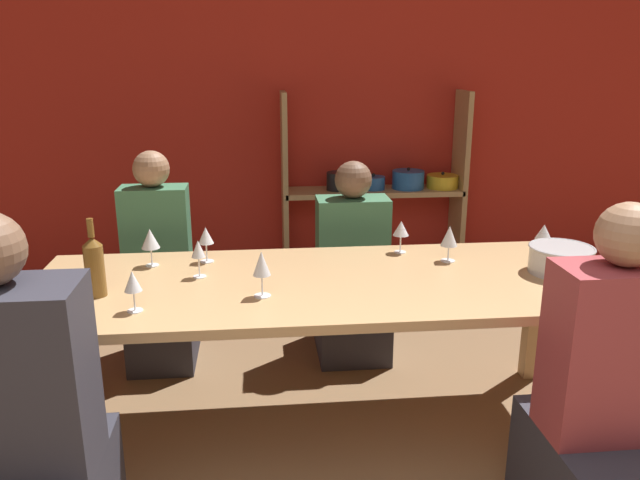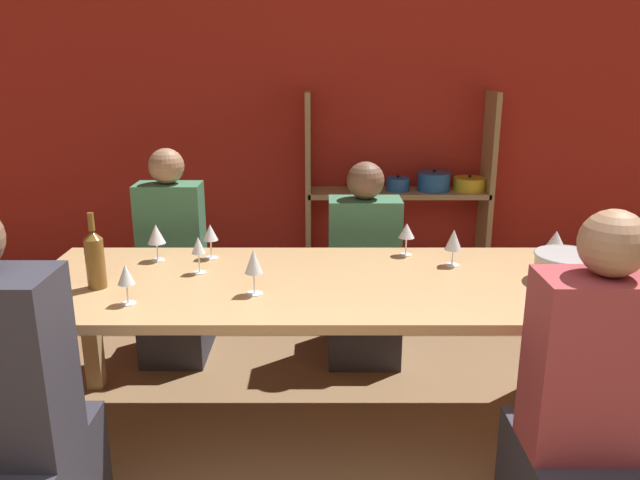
{
  "view_description": "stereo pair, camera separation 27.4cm",
  "coord_description": "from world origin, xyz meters",
  "px_view_note": "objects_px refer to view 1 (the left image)",
  "views": [
    {
      "loc": [
        -0.23,
        -0.67,
        1.66
      ],
      "look_at": [
        0.04,
        1.95,
        0.89
      ],
      "focal_mm": 35.0,
      "sensor_mm": 36.0,
      "label": 1
    },
    {
      "loc": [
        0.04,
        -0.68,
        1.66
      ],
      "look_at": [
        0.04,
        1.95,
        0.89
      ],
      "focal_mm": 35.0,
      "sensor_mm": 36.0,
      "label": 2
    }
  ],
  "objects_px": {
    "person_far_a": "(352,285)",
    "wine_glass_white_b": "(150,240)",
    "wine_glass_red_e": "(401,229)",
    "wine_glass_red_f": "(544,233)",
    "dining_table": "(322,297)",
    "cell_phone": "(32,320)",
    "shelf_unit": "(377,226)",
    "person_near_b": "(601,428)",
    "wine_glass_red_a": "(262,265)",
    "wine_glass_red_b": "(594,271)",
    "wine_bottle_green": "(94,266)",
    "wine_glass_red_d": "(133,283)",
    "wine_glass_empty_a": "(449,237)",
    "person_near_a": "(22,476)",
    "wine_glass_red_c": "(206,237)",
    "wine_glass_white_a": "(198,250)",
    "person_far_b": "(160,287)",
    "mixing_bowl": "(561,259)"
  },
  "relations": [
    {
      "from": "person_far_a",
      "to": "wine_glass_white_b",
      "type": "bearing_deg",
      "value": 27.2
    },
    {
      "from": "wine_glass_red_e",
      "to": "wine_glass_red_f",
      "type": "xyz_separation_m",
      "value": [
        0.7,
        -0.06,
        -0.02
      ]
    },
    {
      "from": "dining_table",
      "to": "cell_phone",
      "type": "xyz_separation_m",
      "value": [
        -1.1,
        -0.32,
        0.08
      ]
    },
    {
      "from": "shelf_unit",
      "to": "person_near_b",
      "type": "relative_size",
      "value": 1.16
    },
    {
      "from": "wine_glass_red_a",
      "to": "wine_glass_red_b",
      "type": "xyz_separation_m",
      "value": [
        1.32,
        -0.13,
        -0.02
      ]
    },
    {
      "from": "shelf_unit",
      "to": "wine_glass_red_f",
      "type": "distance_m",
      "value": 1.62
    },
    {
      "from": "dining_table",
      "to": "wine_glass_red_f",
      "type": "height_order",
      "value": "wine_glass_red_f"
    },
    {
      "from": "wine_glass_white_b",
      "to": "cell_phone",
      "type": "height_order",
      "value": "wine_glass_white_b"
    },
    {
      "from": "wine_bottle_green",
      "to": "cell_phone",
      "type": "bearing_deg",
      "value": -127.22
    },
    {
      "from": "person_near_b",
      "to": "dining_table",
      "type": "bearing_deg",
      "value": 138.41
    },
    {
      "from": "wine_glass_red_a",
      "to": "wine_glass_red_d",
      "type": "bearing_deg",
      "value": -167.7
    },
    {
      "from": "wine_glass_empty_a",
      "to": "person_near_a",
      "type": "xyz_separation_m",
      "value": [
        -1.61,
        -1.04,
        -0.4
      ]
    },
    {
      "from": "wine_glass_empty_a",
      "to": "cell_phone",
      "type": "height_order",
      "value": "wine_glass_empty_a"
    },
    {
      "from": "wine_glass_red_a",
      "to": "person_near_a",
      "type": "bearing_deg",
      "value": -137.15
    },
    {
      "from": "wine_bottle_green",
      "to": "wine_glass_red_c",
      "type": "distance_m",
      "value": 0.57
    },
    {
      "from": "cell_phone",
      "to": "person_far_a",
      "type": "xyz_separation_m",
      "value": [
        1.35,
        1.11,
        -0.33
      ]
    },
    {
      "from": "wine_glass_white_a",
      "to": "wine_glass_red_c",
      "type": "xyz_separation_m",
      "value": [
        0.02,
        0.21,
        0.0
      ]
    },
    {
      "from": "person_far_b",
      "to": "wine_glass_white_b",
      "type": "bearing_deg",
      "value": 96.3
    },
    {
      "from": "wine_glass_red_a",
      "to": "mixing_bowl",
      "type": "bearing_deg",
      "value": 6.56
    },
    {
      "from": "person_near_a",
      "to": "person_far_b",
      "type": "height_order",
      "value": "person_near_a"
    },
    {
      "from": "dining_table",
      "to": "mixing_bowl",
      "type": "bearing_deg",
      "value": -0.69
    },
    {
      "from": "shelf_unit",
      "to": "wine_glass_white_b",
      "type": "xyz_separation_m",
      "value": [
        -1.35,
        -1.51,
        0.38
      ]
    },
    {
      "from": "shelf_unit",
      "to": "wine_glass_white_a",
      "type": "distance_m",
      "value": 2.06
    },
    {
      "from": "wine_glass_white_a",
      "to": "wine_bottle_green",
      "type": "bearing_deg",
      "value": -154.93
    },
    {
      "from": "cell_phone",
      "to": "person_near_a",
      "type": "distance_m",
      "value": 0.6
    },
    {
      "from": "shelf_unit",
      "to": "wine_glass_empty_a",
      "type": "bearing_deg",
      "value": -88.97
    },
    {
      "from": "person_far_a",
      "to": "person_near_b",
      "type": "relative_size",
      "value": 0.91
    },
    {
      "from": "wine_glass_white_a",
      "to": "wine_glass_white_b",
      "type": "relative_size",
      "value": 0.95
    },
    {
      "from": "person_far_a",
      "to": "person_far_b",
      "type": "height_order",
      "value": "person_far_b"
    },
    {
      "from": "mixing_bowl",
      "to": "person_near_b",
      "type": "height_order",
      "value": "person_near_b"
    },
    {
      "from": "mixing_bowl",
      "to": "wine_glass_red_c",
      "type": "distance_m",
      "value": 1.61
    },
    {
      "from": "shelf_unit",
      "to": "cell_phone",
      "type": "relative_size",
      "value": 8.69
    },
    {
      "from": "wine_glass_red_d",
      "to": "wine_glass_white_b",
      "type": "bearing_deg",
      "value": 91.98
    },
    {
      "from": "wine_glass_white_a",
      "to": "wine_glass_red_b",
      "type": "bearing_deg",
      "value": -13.82
    },
    {
      "from": "wine_glass_white_a",
      "to": "wine_glass_white_b",
      "type": "height_order",
      "value": "wine_glass_white_b"
    },
    {
      "from": "wine_glass_red_b",
      "to": "wine_glass_red_e",
      "type": "height_order",
      "value": "wine_glass_red_e"
    },
    {
      "from": "wine_glass_red_b",
      "to": "person_near_a",
      "type": "distance_m",
      "value": 2.16
    },
    {
      "from": "dining_table",
      "to": "wine_glass_white_a",
      "type": "height_order",
      "value": "wine_glass_white_a"
    },
    {
      "from": "wine_glass_red_c",
      "to": "cell_phone",
      "type": "bearing_deg",
      "value": -133.08
    },
    {
      "from": "wine_bottle_green",
      "to": "person_near_b",
      "type": "relative_size",
      "value": 0.26
    },
    {
      "from": "wine_bottle_green",
      "to": "wine_glass_red_b",
      "type": "bearing_deg",
      "value": -5.97
    },
    {
      "from": "shelf_unit",
      "to": "person_far_b",
      "type": "height_order",
      "value": "shelf_unit"
    },
    {
      "from": "wine_glass_red_e",
      "to": "person_far_b",
      "type": "relative_size",
      "value": 0.13
    },
    {
      "from": "wine_glass_red_f",
      "to": "person_near_a",
      "type": "height_order",
      "value": "person_near_a"
    },
    {
      "from": "wine_glass_red_c",
      "to": "person_near_b",
      "type": "xyz_separation_m",
      "value": [
        1.38,
        -1.07,
        -0.41
      ]
    },
    {
      "from": "wine_bottle_green",
      "to": "wine_glass_empty_a",
      "type": "relative_size",
      "value": 1.87
    },
    {
      "from": "wine_glass_empty_a",
      "to": "wine_glass_red_d",
      "type": "height_order",
      "value": "wine_glass_empty_a"
    },
    {
      "from": "wine_glass_red_b",
      "to": "wine_glass_red_c",
      "type": "bearing_deg",
      "value": 159.07
    },
    {
      "from": "wine_glass_red_a",
      "to": "wine_glass_empty_a",
      "type": "height_order",
      "value": "wine_glass_red_a"
    },
    {
      "from": "wine_glass_red_c",
      "to": "wine_glass_red_e",
      "type": "bearing_deg",
      "value": 3.09
    }
  ]
}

